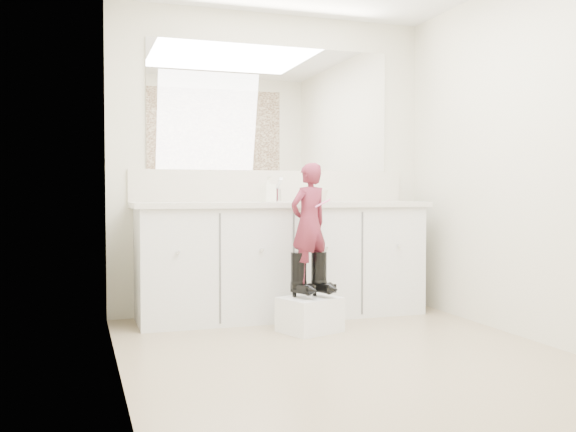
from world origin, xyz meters
name	(u,v)px	position (x,y,z in m)	size (l,w,h in m)	color
floor	(345,354)	(0.00, 0.00, 0.00)	(3.00, 3.00, 0.00)	#938060
wall_back	(272,163)	(0.00, 1.50, 1.20)	(2.60, 2.60, 0.00)	beige
wall_front	(510,128)	(0.00, -1.50, 1.20)	(2.60, 2.60, 0.00)	beige
wall_left	(118,147)	(-1.30, 0.00, 1.20)	(3.00, 3.00, 0.00)	beige
wall_right	(529,156)	(1.30, 0.00, 1.20)	(3.00, 3.00, 0.00)	beige
vanity_cabinet	(282,262)	(0.00, 1.23, 0.42)	(2.20, 0.55, 0.85)	silver
countertop	(283,204)	(0.00, 1.21, 0.87)	(2.28, 0.58, 0.04)	beige
backsplash	(272,186)	(0.00, 1.49, 1.02)	(2.28, 0.03, 0.25)	beige
mirror	(272,108)	(0.00, 1.49, 1.64)	(2.00, 0.02, 1.00)	white
dot_panel	(510,4)	(0.00, -1.49, 1.65)	(2.00, 0.01, 1.20)	#472819
faucet	(276,195)	(0.00, 1.38, 0.94)	(0.08, 0.08, 0.10)	silver
cup	(322,196)	(0.34, 1.27, 0.94)	(0.10, 0.10, 0.10)	beige
soap_bottle	(268,189)	(-0.14, 1.15, 0.99)	(0.09, 0.09, 0.20)	white
step_stool	(310,315)	(0.01, 0.65, 0.12)	(0.37, 0.31, 0.24)	white
boot_left	(299,275)	(-0.06, 0.67, 0.39)	(0.11, 0.21, 0.31)	black
boot_right	(319,274)	(0.09, 0.67, 0.39)	(0.11, 0.21, 0.31)	black
toddler	(309,223)	(0.01, 0.67, 0.75)	(0.30, 0.20, 0.83)	#A93452
toothbrush	(323,203)	(0.08, 0.59, 0.89)	(0.01, 0.01, 0.14)	#E6599D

